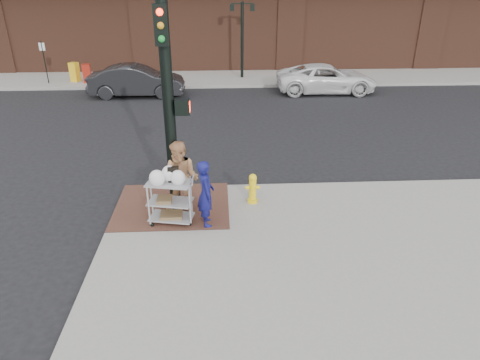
{
  "coord_description": "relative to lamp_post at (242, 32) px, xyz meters",
  "views": [
    {
      "loc": [
        0.6,
        -8.55,
        5.31
      ],
      "look_at": [
        1.04,
        -0.02,
        1.25
      ],
      "focal_mm": 32.0,
      "sensor_mm": 36.0,
      "label": 1
    }
  ],
  "objects": [
    {
      "name": "ground",
      "position": [
        -2.0,
        -16.0,
        -2.62
      ],
      "size": [
        220.0,
        220.0,
        0.0
      ],
      "primitive_type": "plane",
      "color": "black",
      "rests_on": "ground"
    },
    {
      "name": "sidewalk_far",
      "position": [
        10.5,
        16.0,
        -2.54
      ],
      "size": [
        65.0,
        36.0,
        0.15
      ],
      "primitive_type": "cube",
      "color": "gray",
      "rests_on": "ground"
    },
    {
      "name": "brick_curb_ramp",
      "position": [
        -2.6,
        -15.1,
        -2.46
      ],
      "size": [
        2.8,
        2.4,
        0.01
      ],
      "primitive_type": "cube",
      "color": "#532F27",
      "rests_on": "sidewalk_near"
    },
    {
      "name": "lamp_post",
      "position": [
        0.0,
        0.0,
        0.0
      ],
      "size": [
        1.32,
        0.22,
        4.0
      ],
      "color": "black",
      "rests_on": "sidewalk_far"
    },
    {
      "name": "parking_sign",
      "position": [
        -10.5,
        -1.0,
        -1.37
      ],
      "size": [
        0.05,
        0.05,
        2.2
      ],
      "primitive_type": "cylinder",
      "color": "black",
      "rests_on": "sidewalk_far"
    },
    {
      "name": "traffic_signal_pole",
      "position": [
        -2.48,
        -15.23,
        0.21
      ],
      "size": [
        0.61,
        0.51,
        5.0
      ],
      "color": "black",
      "rests_on": "sidewalk_near"
    },
    {
      "name": "woman_blue",
      "position": [
        -1.72,
        -16.02,
        -1.68
      ],
      "size": [
        0.47,
        0.63,
        1.57
      ],
      "primitive_type": "imported",
      "rotation": [
        0.0,
        0.0,
        1.74
      ],
      "color": "#12135A",
      "rests_on": "sidewalk_near"
    },
    {
      "name": "pedestrian_tan",
      "position": [
        -2.3,
        -15.47,
        -1.56
      ],
      "size": [
        1.05,
        0.93,
        1.81
      ],
      "primitive_type": "imported",
      "rotation": [
        0.0,
        0.0,
        -0.32
      ],
      "color": "tan",
      "rests_on": "sidewalk_near"
    },
    {
      "name": "sedan_dark",
      "position": [
        -5.34,
        -3.46,
        -1.87
      ],
      "size": [
        4.57,
        1.59,
        1.5
      ],
      "primitive_type": "imported",
      "rotation": [
        0.0,
        0.0,
        1.57
      ],
      "color": "black",
      "rests_on": "ground"
    },
    {
      "name": "minivan_white",
      "position": [
        4.09,
        -3.17,
        -1.92
      ],
      "size": [
        5.06,
        2.41,
        1.39
      ],
      "primitive_type": "imported",
      "rotation": [
        0.0,
        0.0,
        1.55
      ],
      "color": "white",
      "rests_on": "ground"
    },
    {
      "name": "utility_cart",
      "position": [
        -2.54,
        -15.87,
        -1.85
      ],
      "size": [
        1.07,
        0.73,
        1.37
      ],
      "color": "#95959A",
      "rests_on": "sidewalk_near"
    },
    {
      "name": "fire_hydrant",
      "position": [
        -0.59,
        -15.02,
        -2.07
      ],
      "size": [
        0.37,
        0.26,
        0.78
      ],
      "color": "yellow",
      "rests_on": "sidewalk_near"
    },
    {
      "name": "newsbox_red",
      "position": [
        -8.42,
        -0.94,
        -1.98
      ],
      "size": [
        0.47,
        0.43,
        0.98
      ],
      "primitive_type": "cube",
      "rotation": [
        0.0,
        0.0,
        0.16
      ],
      "color": "#A11F12",
      "rests_on": "sidewalk_far"
    },
    {
      "name": "newsbox_yellow",
      "position": [
        -9.16,
        -0.61,
        -1.96
      ],
      "size": [
        0.53,
        0.51,
        1.01
      ],
      "primitive_type": "cube",
      "rotation": [
        0.0,
        0.0,
        -0.36
      ],
      "color": "yellow",
      "rests_on": "sidewalk_far"
    }
  ]
}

